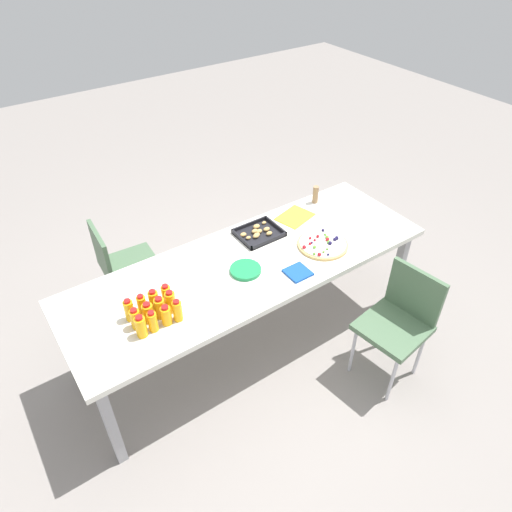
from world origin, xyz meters
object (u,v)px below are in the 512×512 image
at_px(juice_bottle_7, 171,302).
at_px(fruit_pizza, 323,244).
at_px(cardboard_tube, 316,195).
at_px(juice_bottle_4, 136,319).
at_px(party_table, 250,269).
at_px(paper_folder, 295,217).
at_px(chair_near_right, 400,317).
at_px(juice_bottle_2, 166,315).
at_px(napkin_stack, 298,272).
at_px(juice_bottle_1, 153,322).
at_px(juice_bottle_5, 148,313).
at_px(juice_bottle_8, 129,310).
at_px(juice_bottle_10, 154,300).
at_px(chair_far_left, 121,264).
at_px(plate_stack, 246,270).
at_px(snack_tray, 259,233).
at_px(juice_bottle_11, 166,295).
at_px(juice_bottle_0, 141,327).
at_px(juice_bottle_9, 142,305).
at_px(juice_bottle_3, 177,311).
at_px(juice_bottle_6, 160,308).

bearing_deg(juice_bottle_7, fruit_pizza, -1.46).
bearing_deg(cardboard_tube, juice_bottle_4, -165.55).
distance_m(party_table, paper_folder, 0.63).
xyz_separation_m(chair_near_right, juice_bottle_2, (-1.35, 0.59, 0.32)).
bearing_deg(napkin_stack, juice_bottle_1, 175.12).
height_order(juice_bottle_5, fruit_pizza, juice_bottle_5).
distance_m(chair_near_right, juice_bottle_1, 1.58).
xyz_separation_m(juice_bottle_1, napkin_stack, (0.96, -0.08, -0.06)).
distance_m(juice_bottle_8, juice_bottle_10, 0.15).
bearing_deg(juice_bottle_4, fruit_pizza, -1.03).
bearing_deg(juice_bottle_4, juice_bottle_5, 3.20).
xyz_separation_m(chair_far_left, napkin_stack, (0.82, -1.05, 0.26)).
height_order(juice_bottle_1, juice_bottle_2, juice_bottle_1).
xyz_separation_m(party_table, plate_stack, (-0.07, -0.06, 0.07)).
distance_m(party_table, plate_stack, 0.12).
distance_m(juice_bottle_10, snack_tray, 0.96).
height_order(snack_tray, cardboard_tube, cardboard_tube).
relative_size(juice_bottle_11, napkin_stack, 0.93).
distance_m(juice_bottle_10, juice_bottle_11, 0.08).
xyz_separation_m(party_table, juice_bottle_0, (-0.84, -0.19, 0.13)).
xyz_separation_m(chair_near_right, juice_bottle_1, (-1.43, 0.58, 0.32)).
bearing_deg(juice_bottle_1, juice_bottle_2, 2.29).
xyz_separation_m(party_table, chair_far_left, (-0.63, 0.78, -0.19)).
relative_size(juice_bottle_11, paper_folder, 0.54).
bearing_deg(juice_bottle_7, juice_bottle_10, 136.82).
relative_size(juice_bottle_2, juice_bottle_9, 0.91).
distance_m(juice_bottle_3, juice_bottle_4, 0.23).
distance_m(juice_bottle_3, juice_bottle_5, 0.16).
relative_size(juice_bottle_7, juice_bottle_8, 1.01).
bearing_deg(juice_bottle_2, juice_bottle_6, 94.44).
xyz_separation_m(napkin_stack, cardboard_tube, (0.64, 0.59, 0.06)).
bearing_deg(cardboard_tube, chair_near_right, -98.96).
height_order(juice_bottle_3, plate_stack, juice_bottle_3).
bearing_deg(juice_bottle_10, juice_bottle_8, 178.39).
bearing_deg(juice_bottle_6, juice_bottle_9, 133.38).
relative_size(juice_bottle_11, plate_stack, 0.69).
xyz_separation_m(juice_bottle_8, paper_folder, (1.42, 0.28, -0.07)).
distance_m(party_table, juice_bottle_8, 0.86).
bearing_deg(juice_bottle_10, juice_bottle_9, 178.03).
bearing_deg(juice_bottle_8, napkin_stack, -12.67).
distance_m(chair_far_left, juice_bottle_9, 0.89).
xyz_separation_m(juice_bottle_5, cardboard_tube, (1.60, 0.43, 0.01)).
bearing_deg(cardboard_tube, juice_bottle_2, -161.77).
xyz_separation_m(juice_bottle_1, juice_bottle_9, (0.00, 0.15, 0.00)).
distance_m(juice_bottle_9, plate_stack, 0.70).
bearing_deg(juice_bottle_3, juice_bottle_9, 133.17).
bearing_deg(cardboard_tube, snack_tray, -170.71).
height_order(juice_bottle_10, juice_bottle_11, juice_bottle_10).
distance_m(chair_far_left, paper_folder, 1.34).
height_order(juice_bottle_7, napkin_stack, juice_bottle_7).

